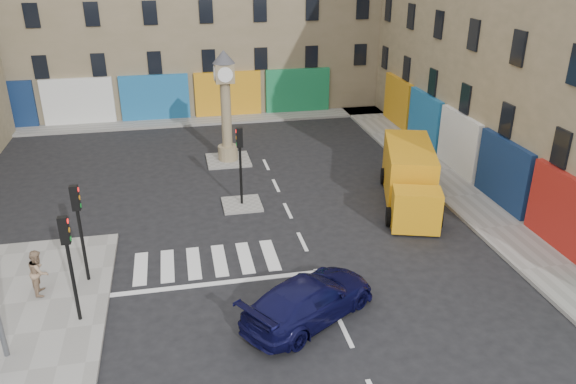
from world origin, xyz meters
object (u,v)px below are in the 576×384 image
object	(u,v)px
pedestrian_tan	(39,272)
yellow_van	(410,176)
traffic_light_left_near	(68,253)
navy_sedan	(309,299)
traffic_light_left_far	(79,218)
traffic_light_island	(240,154)
clock_pillar	(226,100)

from	to	relation	value
pedestrian_tan	yellow_van	bearing A→B (deg)	-77.46
traffic_light_left_near	navy_sedan	world-z (taller)	traffic_light_left_near
traffic_light_left_far	yellow_van	distance (m)	14.86
traffic_light_left_near	traffic_light_left_far	xyz separation A→B (m)	(0.00, 2.40, 0.00)
navy_sedan	yellow_van	distance (m)	10.48
traffic_light_island	navy_sedan	bearing A→B (deg)	-83.30
traffic_light_left_far	navy_sedan	xyz separation A→B (m)	(7.36, -3.64, -1.89)
traffic_light_island	navy_sedan	xyz separation A→B (m)	(1.06, -9.04, -1.86)
navy_sedan	yellow_van	world-z (taller)	yellow_van
traffic_light_left_far	clock_pillar	distance (m)	13.05
navy_sedan	clock_pillar	bearing A→B (deg)	-29.07
navy_sedan	pedestrian_tan	size ratio (longest dim) A/B	3.03
traffic_light_left_far	traffic_light_island	size ratio (longest dim) A/B	1.00
navy_sedan	pedestrian_tan	xyz separation A→B (m)	(-8.84, 3.10, 0.25)
traffic_light_left_near	clock_pillar	world-z (taller)	clock_pillar
traffic_light_left_near	traffic_light_left_far	bearing A→B (deg)	90.00
clock_pillar	navy_sedan	bearing A→B (deg)	-85.96
pedestrian_tan	clock_pillar	bearing A→B (deg)	-37.83
traffic_light_left_near	traffic_light_island	distance (m)	10.03
clock_pillar	yellow_van	world-z (taller)	clock_pillar
traffic_light_left_near	pedestrian_tan	bearing A→B (deg)	128.34
traffic_light_left_far	pedestrian_tan	world-z (taller)	traffic_light_left_far
traffic_light_left_far	clock_pillar	bearing A→B (deg)	61.06
traffic_light_island	yellow_van	size ratio (longest dim) A/B	0.51
traffic_light_left_far	clock_pillar	size ratio (longest dim) A/B	0.61
traffic_light_left_near	traffic_light_left_far	size ratio (longest dim) A/B	1.00
traffic_light_left_near	yellow_van	bearing A→B (deg)	25.42
traffic_light_left_far	traffic_light_island	world-z (taller)	traffic_light_left_far
clock_pillar	traffic_light_left_near	bearing A→B (deg)	-114.55
traffic_light_island	navy_sedan	world-z (taller)	traffic_light_island
traffic_light_left_near	yellow_van	world-z (taller)	traffic_light_left_near
traffic_light_island	clock_pillar	size ratio (longest dim) A/B	0.61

